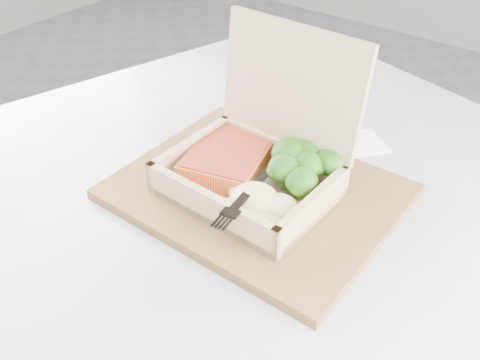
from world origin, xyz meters
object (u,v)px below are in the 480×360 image
Objects in this scene: serving_tray at (257,192)px; paper_cup at (267,51)px; cafe_table at (256,299)px; takeout_container at (262,152)px.

paper_cup is (-0.20, 0.30, 0.04)m from serving_tray.
cafe_table is 0.20m from serving_tray.
paper_cup reaches higher than cafe_table.
takeout_container is 2.34× the size of paper_cup.
paper_cup is at bearing 123.46° from serving_tray.
takeout_container is at bearing 114.56° from cafe_table.
paper_cup reaches higher than serving_tray.
serving_tray is at bearing -56.54° from paper_cup.
serving_tray is 1.69× the size of takeout_container.
cafe_table is 3.23× the size of serving_tray.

